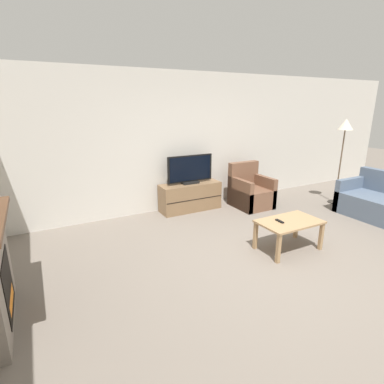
{
  "coord_description": "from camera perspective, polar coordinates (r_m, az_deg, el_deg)",
  "views": [
    {
      "loc": [
        -2.77,
        -2.62,
        2.09
      ],
      "look_at": [
        -0.8,
        1.08,
        0.85
      ],
      "focal_mm": 28.0,
      "sensor_mm": 36.0,
      "label": 1
    }
  ],
  "objects": [
    {
      "name": "ground_plane",
      "position": [
        4.35,
        16.66,
        -12.98
      ],
      "size": [
        24.0,
        24.0,
        0.0
      ],
      "primitive_type": "plane",
      "color": "slate"
    },
    {
      "name": "wall_back",
      "position": [
        6.13,
        -0.89,
        9.54
      ],
      "size": [
        12.0,
        0.06,
        2.7
      ],
      "color": "beige",
      "rests_on": "ground"
    },
    {
      "name": "tv_stand",
      "position": [
        6.07,
        -0.35,
        -0.9
      ],
      "size": [
        1.24,
        0.43,
        0.56
      ],
      "color": "brown",
      "rests_on": "ground"
    },
    {
      "name": "tv",
      "position": [
        5.93,
        -0.35,
        4.13
      ],
      "size": [
        0.97,
        0.18,
        0.57
      ],
      "color": "black",
      "rests_on": "tv_stand"
    },
    {
      "name": "armchair",
      "position": [
        6.41,
        11.04,
        -0.13
      ],
      "size": [
        0.7,
        0.76,
        0.9
      ],
      "color": "brown",
      "rests_on": "ground"
    },
    {
      "name": "coffee_table",
      "position": [
        4.63,
        18.03,
        -5.97
      ],
      "size": [
        0.92,
        0.56,
        0.45
      ],
      "color": "#A37F56",
      "rests_on": "ground"
    },
    {
      "name": "remote",
      "position": [
        4.52,
        16.34,
        -5.34
      ],
      "size": [
        0.05,
        0.15,
        0.02
      ],
      "rotation": [
        0.0,
        0.0,
        -0.03
      ],
      "color": "black",
      "rests_on": "coffee_table"
    },
    {
      "name": "floor_lamp",
      "position": [
        7.03,
        27.11,
        10.22
      ],
      "size": [
        0.31,
        0.31,
        1.8
      ],
      "color": "black",
      "rests_on": "ground"
    }
  ]
}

